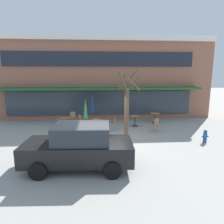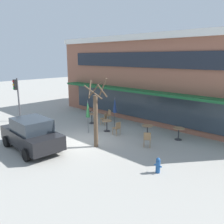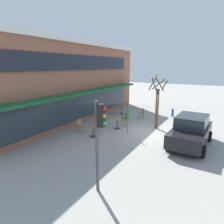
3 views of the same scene
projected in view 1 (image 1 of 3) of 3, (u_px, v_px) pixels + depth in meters
name	position (u px, v px, depth m)	size (l,w,h in m)	color
ground_plane	(103.00, 145.00, 10.48)	(80.00, 80.00, 0.00)	#9E9B93
building_facade	(99.00, 77.00, 19.60)	(18.40, 9.10, 6.64)	#935B47
cafe_table_near_wall	(155.00, 116.00, 15.08)	(0.70, 0.70, 0.76)	#333338
cafe_table_streetside	(135.00, 119.00, 14.10)	(0.70, 0.70, 0.76)	#333338
cafe_table_by_tree	(97.00, 123.00, 12.98)	(0.70, 0.70, 0.76)	#333338
cafe_table_mid_patio	(63.00, 121.00, 13.40)	(0.70, 0.70, 0.76)	#333338
patio_umbrella_green_folded	(93.00, 104.00, 13.80)	(0.28, 0.28, 2.20)	#4C4C51
patio_umbrella_cream_folded	(85.00, 109.00, 11.62)	(0.28, 0.28, 2.20)	#4C4C51
cafe_chair_0	(78.00, 120.00, 13.86)	(0.52, 0.52, 0.89)	#9E754C
cafe_chair_1	(72.00, 117.00, 14.80)	(0.50, 0.50, 0.89)	#9E754C
cafe_chair_2	(155.00, 124.00, 12.75)	(0.56, 0.56, 0.89)	#9E754C
cafe_chair_3	(113.00, 123.00, 12.92)	(0.45, 0.45, 0.89)	#9E754C
parked_sedan	(79.00, 146.00, 7.81)	(4.28, 2.18, 1.76)	black
street_tree	(127.00, 110.00, 10.46)	(1.20, 1.32, 3.90)	brown
fire_hydrant	(205.00, 136.00, 10.81)	(0.36, 0.20, 0.71)	#1E4C8C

